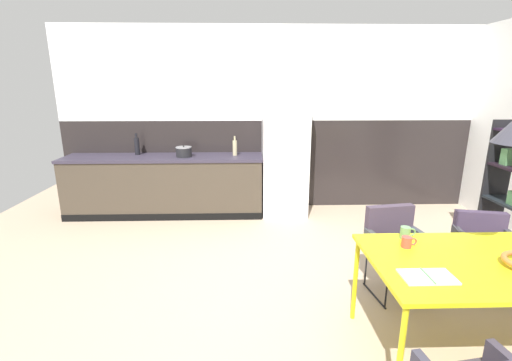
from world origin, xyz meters
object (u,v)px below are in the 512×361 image
object	(u,v)px
dining_table	(498,266)
bottle_vinegar_dark	(137,146)
mug_wide_latte	(407,242)
armchair_facing_counter	(484,241)
cooking_pot	(184,152)
armchair_corner_seat	(395,239)
bottle_spice_small	(235,148)
refrigerator_column	(285,149)
mug_white_ceramic	(406,233)
open_book	(428,277)

from	to	relation	value
dining_table	bottle_vinegar_dark	distance (m)	4.57
mug_wide_latte	bottle_vinegar_dark	size ratio (longest dim) A/B	0.36
bottle_vinegar_dark	armchair_facing_counter	bearing A→B (deg)	-30.63
dining_table	cooking_pot	world-z (taller)	cooking_pot
armchair_corner_seat	bottle_spice_small	size ratio (longest dim) A/B	2.81
armchair_corner_seat	mug_wide_latte	world-z (taller)	mug_wide_latte
refrigerator_column	armchair_facing_counter	distance (m)	2.74
dining_table	mug_wide_latte	distance (m)	0.58
mug_wide_latte	bottle_vinegar_dark	bearing A→B (deg)	133.56
dining_table	armchair_facing_counter	xyz separation A→B (m)	(0.52, 0.87, -0.22)
refrigerator_column	cooking_pot	distance (m)	1.47
cooking_pot	bottle_spice_small	distance (m)	0.74
armchair_facing_counter	bottle_vinegar_dark	xyz separation A→B (m)	(-3.83, 2.27, 0.54)
mug_wide_latte	bottle_vinegar_dark	distance (m)	4.03
refrigerator_column	armchair_facing_counter	size ratio (longest dim) A/B	2.71
mug_white_ceramic	cooking_pot	xyz separation A→B (m)	(-2.11, 2.60, 0.17)
open_book	bottle_vinegar_dark	distance (m)	4.31
refrigerator_column	bottle_spice_small	world-z (taller)	refrigerator_column
open_book	mug_white_ceramic	distance (m)	0.58
armchair_facing_counter	cooking_pot	xyz separation A→B (m)	(-3.11, 2.10, 0.48)
mug_wide_latte	bottle_vinegar_dark	world-z (taller)	bottle_vinegar_dark
refrigerator_column	mug_wide_latte	xyz separation A→B (m)	(0.59, -2.78, -0.19)
bottle_vinegar_dark	cooking_pot	bearing A→B (deg)	-13.42
cooking_pot	bottle_spice_small	bearing A→B (deg)	6.30
armchair_facing_counter	open_book	distance (m)	1.57
refrigerator_column	bottle_vinegar_dark	distance (m)	2.19
armchair_facing_counter	mug_white_ceramic	size ratio (longest dim) A/B	6.03
bottle_spice_small	armchair_corner_seat	bearing A→B (deg)	-55.43
dining_table	bottle_vinegar_dark	xyz separation A→B (m)	(-3.31, 3.14, 0.32)
mug_white_ceramic	bottle_spice_small	distance (m)	3.02
open_book	dining_table	bearing A→B (deg)	18.89
dining_table	bottle_vinegar_dark	world-z (taller)	bottle_vinegar_dark
open_book	bottle_vinegar_dark	xyz separation A→B (m)	(-2.72, 3.34, 0.27)
dining_table	mug_wide_latte	size ratio (longest dim) A/B	15.15
armchair_corner_seat	armchair_facing_counter	bearing A→B (deg)	173.64
armchair_facing_counter	open_book	size ratio (longest dim) A/B	2.26
armchair_corner_seat	cooking_pot	world-z (taller)	cooking_pot
bottle_spice_small	mug_white_ceramic	bearing A→B (deg)	-62.72
open_book	mug_wide_latte	size ratio (longest dim) A/B	2.81
refrigerator_column	open_book	world-z (taller)	refrigerator_column
open_book	mug_white_ceramic	world-z (taller)	mug_white_ceramic
armchair_corner_seat	open_book	distance (m)	1.10
armchair_corner_seat	cooking_pot	distance (m)	3.13
refrigerator_column	mug_white_ceramic	distance (m)	2.72
armchair_corner_seat	armchair_facing_counter	world-z (taller)	armchair_corner_seat
mug_wide_latte	cooking_pot	size ratio (longest dim) A/B	0.49
armchair_corner_seat	cooking_pot	size ratio (longest dim) A/B	3.48
open_book	mug_wide_latte	xyz separation A→B (m)	(0.06, 0.42, 0.03)
bottle_vinegar_dark	bottle_spice_small	xyz separation A→B (m)	(1.45, -0.09, -0.02)
dining_table	mug_white_ceramic	xyz separation A→B (m)	(-0.48, 0.37, 0.09)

